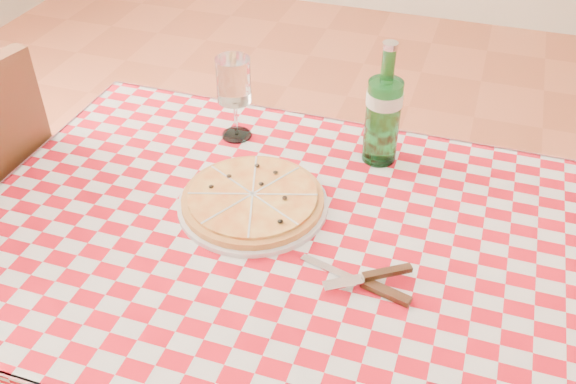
{
  "coord_description": "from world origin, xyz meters",
  "views": [
    {
      "loc": [
        0.3,
        -0.89,
        1.61
      ],
      "look_at": [
        -0.02,
        0.06,
        0.82
      ],
      "focal_mm": 40.0,
      "sensor_mm": 36.0,
      "label": 1
    }
  ],
  "objects_px": {
    "dining_table": "(288,271)",
    "pizza_plate": "(253,199)",
    "water_bottle": "(384,104)",
    "wine_glass": "(235,99)"
  },
  "relations": [
    {
      "from": "dining_table",
      "to": "wine_glass",
      "type": "height_order",
      "value": "wine_glass"
    },
    {
      "from": "water_bottle",
      "to": "wine_glass",
      "type": "bearing_deg",
      "value": -177.5
    },
    {
      "from": "dining_table",
      "to": "pizza_plate",
      "type": "bearing_deg",
      "value": 147.0
    },
    {
      "from": "dining_table",
      "to": "water_bottle",
      "type": "bearing_deg",
      "value": 70.29
    },
    {
      "from": "dining_table",
      "to": "pizza_plate",
      "type": "distance_m",
      "value": 0.17
    },
    {
      "from": "dining_table",
      "to": "water_bottle",
      "type": "height_order",
      "value": "water_bottle"
    },
    {
      "from": "pizza_plate",
      "to": "dining_table",
      "type": "bearing_deg",
      "value": -33.0
    },
    {
      "from": "pizza_plate",
      "to": "water_bottle",
      "type": "height_order",
      "value": "water_bottle"
    },
    {
      "from": "dining_table",
      "to": "wine_glass",
      "type": "distance_m",
      "value": 0.43
    },
    {
      "from": "pizza_plate",
      "to": "water_bottle",
      "type": "bearing_deg",
      "value": 50.11
    }
  ]
}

